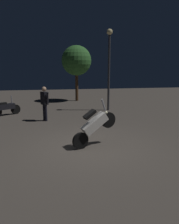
% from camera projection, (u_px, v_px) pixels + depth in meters
% --- Properties ---
extents(ground_plane, '(40.00, 40.00, 0.00)m').
position_uv_depth(ground_plane, '(90.00, 146.00, 7.33)').
color(ground_plane, '#4C443D').
extents(motorcycle_white_foreground, '(1.60, 0.63, 1.63)m').
position_uv_depth(motorcycle_white_foreground, '(95.00, 125.00, 7.21)').
color(motorcycle_white_foreground, black).
rests_on(motorcycle_white_foreground, ground_plane).
extents(motorcycle_black_parked_left, '(1.42, 1.03, 1.11)m').
position_uv_depth(motorcycle_black_parked_left, '(6.00, 108.00, 12.00)').
color(motorcycle_black_parked_left, black).
rests_on(motorcycle_black_parked_left, ground_plane).
extents(person_rider_beside, '(0.48, 0.58, 1.75)m').
position_uv_depth(person_rider_beside, '(45.00, 101.00, 10.66)').
color(person_rider_beside, black).
rests_on(person_rider_beside, ground_plane).
extents(streetlamp_far, '(0.36, 0.36, 4.96)m').
position_uv_depth(streetlamp_far, '(109.00, 60.00, 12.98)').
color(streetlamp_far, '#38383D').
rests_on(streetlamp_far, ground_plane).
extents(tree_left_bg, '(2.37, 2.37, 4.43)m').
position_uv_depth(tree_left_bg, '(76.00, 61.00, 16.86)').
color(tree_left_bg, '#4C331E').
rests_on(tree_left_bg, ground_plane).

